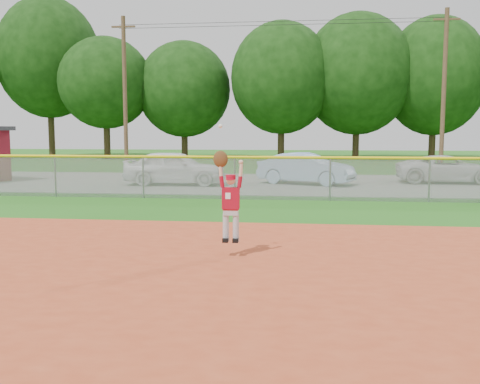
% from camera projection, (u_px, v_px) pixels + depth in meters
% --- Properties ---
extents(ground, '(120.00, 120.00, 0.00)m').
position_uv_depth(ground, '(161.00, 273.00, 9.12)').
color(ground, '#205D15').
rests_on(ground, ground).
extents(clay_infield, '(24.00, 16.00, 0.04)m').
position_uv_depth(clay_infield, '(93.00, 340.00, 6.15)').
color(clay_infield, '#AE3E1F').
rests_on(clay_infield, ground).
extents(parking_strip, '(44.00, 10.00, 0.03)m').
position_uv_depth(parking_strip, '(251.00, 183.00, 24.90)').
color(parking_strip, slate).
rests_on(parking_strip, ground).
extents(car_white_a, '(4.55, 1.91, 1.54)m').
position_uv_depth(car_white_a, '(175.00, 168.00, 23.75)').
color(car_white_a, white).
rests_on(car_white_a, parking_strip).
extents(car_blue, '(4.54, 2.96, 1.41)m').
position_uv_depth(car_blue, '(306.00, 168.00, 24.05)').
color(car_blue, '#9BBDE7').
rests_on(car_blue, parking_strip).
extents(car_white_b, '(4.66, 2.28, 1.27)m').
position_uv_depth(car_white_b, '(448.00, 169.00, 24.61)').
color(car_white_b, silver).
rests_on(car_white_b, parking_strip).
extents(outfield_fence, '(40.06, 0.10, 1.55)m').
position_uv_depth(outfield_fence, '(235.00, 175.00, 18.88)').
color(outfield_fence, gray).
rests_on(outfield_fence, ground).
extents(power_lines, '(19.40, 0.24, 9.00)m').
position_uv_depth(power_lines, '(279.00, 91.00, 30.18)').
color(power_lines, '#4C3823').
rests_on(power_lines, ground).
extents(tree_line, '(62.37, 13.00, 14.43)m').
position_uv_depth(tree_line, '(287.00, 71.00, 45.55)').
color(tree_line, '#422D1C').
rests_on(tree_line, ground).
extents(ballplayer, '(0.57, 0.24, 2.23)m').
position_uv_depth(ballplayer, '(229.00, 197.00, 10.09)').
color(ballplayer, silver).
rests_on(ballplayer, ground).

